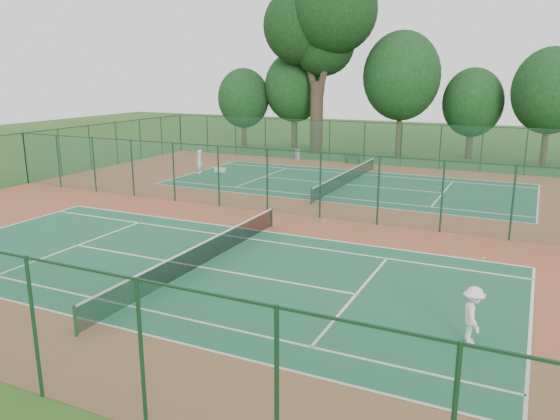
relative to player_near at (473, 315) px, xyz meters
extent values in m
plane|color=#2A5119|center=(-10.36, 10.91, -0.85)|extent=(120.00, 120.00, 0.00)
cube|color=brown|center=(-10.36, 10.91, -0.84)|extent=(40.00, 36.00, 0.01)
cube|color=#1C5A3C|center=(-10.36, 1.91, -0.83)|extent=(23.77, 10.97, 0.01)
cube|color=#1B563B|center=(-10.36, 19.91, -0.83)|extent=(23.77, 10.97, 0.01)
cube|color=#1A4E30|center=(-10.36, 28.91, 0.90)|extent=(40.00, 0.02, 3.50)
cube|color=#14381B|center=(-10.36, 28.91, 2.61)|extent=(40.00, 0.05, 0.05)
cube|color=#1B522C|center=(-30.36, 10.91, 0.90)|extent=(0.02, 36.00, 3.50)
cube|color=#163D20|center=(-30.36, 10.91, 2.61)|extent=(0.05, 36.00, 0.05)
cube|color=#1C5435|center=(-10.36, 10.91, 0.90)|extent=(40.00, 0.02, 3.50)
cube|color=#133420|center=(-10.36, 10.91, 2.61)|extent=(40.00, 0.05, 0.05)
cylinder|color=#163E21|center=(-10.36, -4.49, -0.36)|extent=(0.10, 0.10, 0.97)
cylinder|color=#163E21|center=(-10.36, 8.31, -0.36)|extent=(0.10, 0.10, 0.97)
cube|color=black|center=(-10.36, 1.91, -0.36)|extent=(0.02, 12.80, 0.85)
cube|color=white|center=(-10.36, 1.91, 0.07)|extent=(0.04, 12.80, 0.06)
cylinder|color=#163C23|center=(-10.36, 13.51, -0.36)|extent=(0.10, 0.10, 0.97)
cylinder|color=#163C23|center=(-10.36, 26.31, -0.36)|extent=(0.10, 0.10, 0.97)
cube|color=black|center=(-10.36, 19.91, -0.36)|extent=(0.02, 12.80, 0.85)
cube|color=white|center=(-10.36, 19.91, 0.07)|extent=(0.04, 12.80, 0.06)
imported|color=white|center=(0.00, 0.00, 0.00)|extent=(0.93, 1.21, 1.66)
imported|color=white|center=(-21.75, 19.13, 0.07)|extent=(0.54, 0.72, 1.80)
cylinder|color=gray|center=(-17.67, 28.33, -0.37)|extent=(0.54, 0.54, 0.95)
cube|color=#13371A|center=(-13.33, 28.56, -0.62)|extent=(0.11, 0.39, 0.43)
cube|color=#13371A|center=(-12.18, 28.47, -0.62)|extent=(0.11, 0.39, 0.43)
cube|color=#13371A|center=(-12.76, 28.51, -0.39)|extent=(1.46, 0.52, 0.05)
cube|color=#13371A|center=(-12.77, 28.32, -0.17)|extent=(1.43, 0.17, 0.43)
cube|color=silver|center=(-20.72, 20.37, -0.67)|extent=(0.89, 0.36, 0.33)
sphere|color=#A7C22D|center=(-6.90, 10.42, -0.80)|extent=(0.07, 0.07, 0.07)
sphere|color=#CBE034|center=(-2.16, 10.61, -0.80)|extent=(0.07, 0.07, 0.07)
sphere|color=yellow|center=(-8.35, 10.36, -0.81)|extent=(0.06, 0.06, 0.06)
cylinder|color=#31261A|center=(-17.90, 33.23, 2.47)|extent=(1.22, 1.22, 6.64)
cylinder|color=#31261A|center=(-18.90, 33.56, 7.44)|extent=(2.25, 0.66, 6.60)
cylinder|color=#31261A|center=(-16.91, 33.01, 7.78)|extent=(2.10, 0.62, 7.16)
sphere|color=black|center=(-19.67, 33.56, 10.76)|extent=(7.08, 7.08, 7.08)
sphere|color=black|center=(-16.24, 33.01, 11.87)|extent=(7.52, 7.52, 7.52)
sphere|color=black|center=(-17.68, 34.12, 9.10)|extent=(5.75, 5.75, 5.75)
camera|label=1|loc=(1.14, -15.00, 6.57)|focal=35.00mm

